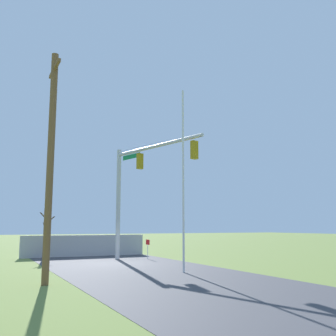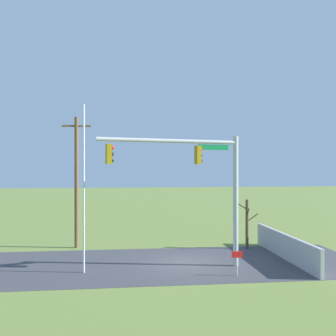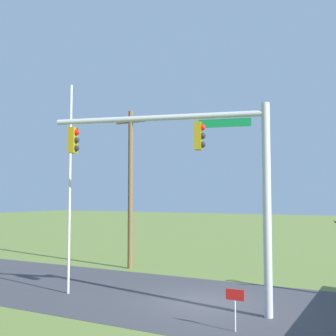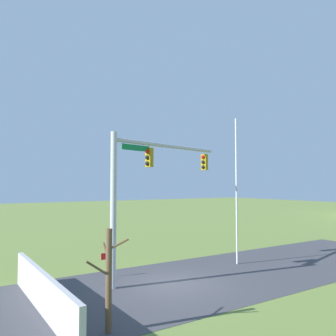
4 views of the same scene
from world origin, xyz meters
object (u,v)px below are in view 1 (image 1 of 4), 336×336
signal_mast (137,179)px  flagpole (183,179)px  utility_pole (50,160)px  open_sign (148,245)px  bare_tree (45,232)px

signal_mast → flagpole: 6.15m
utility_pole → signal_mast: bearing=-41.3°
flagpole → signal_mast: bearing=-0.9°
utility_pole → open_sign: bearing=-41.5°
signal_mast → flagpole: (-6.11, 0.10, -0.67)m
signal_mast → open_sign: bearing=-42.7°
signal_mast → flagpole: bearing=179.1°
signal_mast → bare_tree: 6.98m
flagpole → open_sign: (7.58, -1.46, -3.39)m
signal_mast → utility_pole: bearing=138.7°
signal_mast → utility_pole: utility_pole is taller
signal_mast → bare_tree: (3.99, 4.70, -3.28)m
bare_tree → utility_pole: bearing=171.7°
flagpole → utility_pole: size_ratio=0.99×
signal_mast → open_sign: signal_mast is taller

